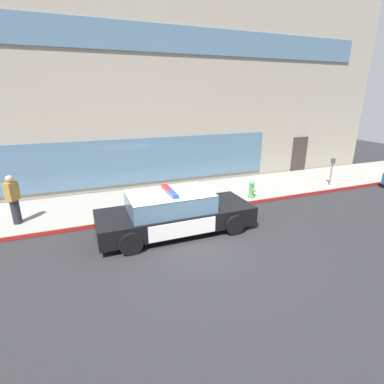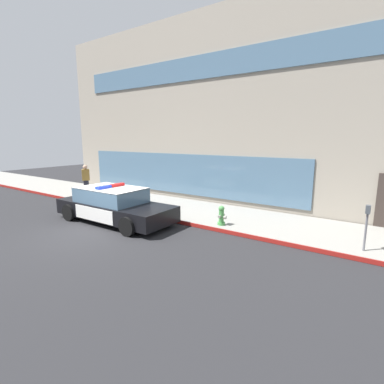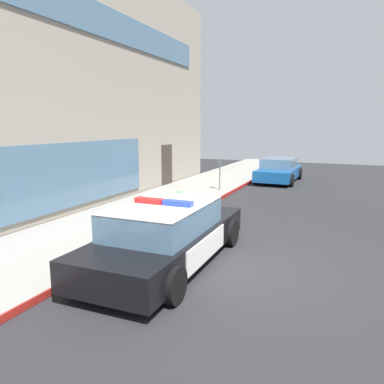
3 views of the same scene
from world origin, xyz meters
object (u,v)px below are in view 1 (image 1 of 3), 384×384
police_cruiser (174,212)px  pedestrian_on_sidewalk (13,200)px  parking_meter (332,167)px  fire_hydrant (252,189)px

police_cruiser → pedestrian_on_sidewalk: bearing=155.0°
police_cruiser → pedestrian_on_sidewalk: 5.45m
police_cruiser → parking_meter: bearing=11.0°
fire_hydrant → parking_meter: 4.61m
parking_meter → pedestrian_on_sidewalk: bearing=177.9°
police_cruiser → fire_hydrant: police_cruiser is taller
pedestrian_on_sidewalk → parking_meter: pedestrian_on_sidewalk is taller
fire_hydrant → pedestrian_on_sidewalk: (-8.97, 0.63, 0.51)m
police_cruiser → fire_hydrant: size_ratio=7.08×
police_cruiser → fire_hydrant: 4.34m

